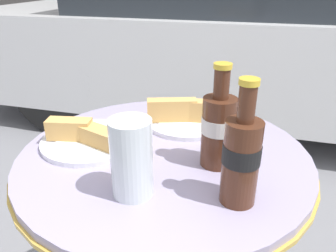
{
  "coord_description": "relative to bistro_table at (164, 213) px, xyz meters",
  "views": [
    {
      "loc": [
        0.19,
        -0.64,
        1.11
      ],
      "look_at": [
        0.0,
        0.03,
        0.79
      ],
      "focal_mm": 35.0,
      "sensor_mm": 36.0,
      "label": 1
    }
  ],
  "objects": [
    {
      "name": "lunch_plate_far",
      "position": [
        -0.19,
        -0.02,
        0.2
      ],
      "size": [
        0.23,
        0.23,
        0.06
      ],
      "color": "white",
      "rests_on": "bistro_table"
    },
    {
      "name": "lunch_plate_near",
      "position": [
        0.02,
        0.16,
        0.21
      ],
      "size": [
        0.22,
        0.22,
        0.07
      ],
      "color": "white",
      "rests_on": "bistro_table"
    },
    {
      "name": "parked_car",
      "position": [
        0.12,
        2.13,
        0.08
      ],
      "size": [
        4.49,
        1.7,
        1.32
      ],
      "color": "silver",
      "rests_on": "ground_plane"
    },
    {
      "name": "cola_bottle_right",
      "position": [
        0.12,
        -0.02,
        0.27
      ],
      "size": [
        0.07,
        0.07,
        0.22
      ],
      "color": "#4C2819",
      "rests_on": "bistro_table"
    },
    {
      "name": "cola_bottle_left",
      "position": [
        0.18,
        -0.14,
        0.27
      ],
      "size": [
        0.07,
        0.07,
        0.23
      ],
      "color": "#4C2819",
      "rests_on": "bistro_table"
    },
    {
      "name": "drinking_glass",
      "position": [
        -0.01,
        -0.17,
        0.25
      ],
      "size": [
        0.08,
        0.08,
        0.15
      ],
      "color": "#C68923",
      "rests_on": "bistro_table"
    },
    {
      "name": "bistro_table",
      "position": [
        0.0,
        0.0,
        0.0
      ],
      "size": [
        0.68,
        0.68,
        0.74
      ],
      "color": "gold",
      "rests_on": "ground_plane"
    }
  ]
}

